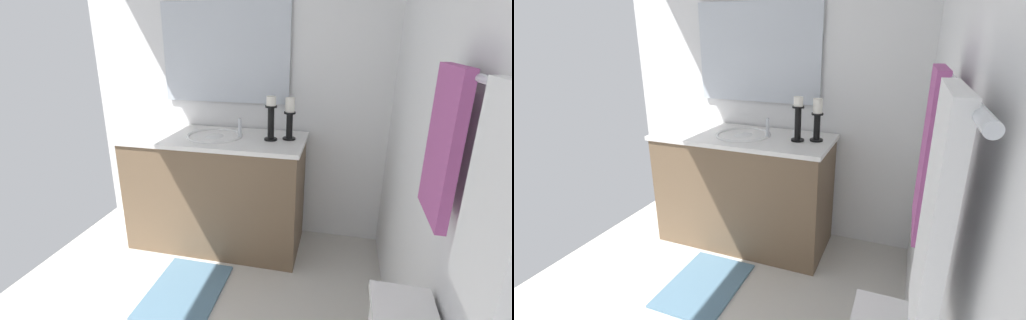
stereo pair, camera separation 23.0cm
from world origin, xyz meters
TOP-DOWN VIEW (x-y plane):
  - wall_back at (0.00, 1.18)m, footprint 3.10×0.04m
  - wall_left at (-1.55, 0.00)m, footprint 0.04×2.36m
  - vanity_cabinet at (-1.22, -0.05)m, footprint 0.58×1.30m
  - sink_basin at (-1.22, -0.05)m, footprint 0.40×0.40m
  - mirror at (-1.50, -0.05)m, footprint 0.02×0.97m
  - candle_holder_tall at (-1.27, 0.48)m, footprint 0.09×0.09m
  - candle_holder_short at (-1.23, 0.35)m, footprint 0.09×0.09m
  - towel_bar at (0.22, 1.12)m, footprint 0.77×0.02m
  - towel_near_vanity at (0.03, 1.10)m, footprint 0.25×0.03m
  - towel_center at (0.42, 1.10)m, footprint 0.24×0.03m
  - bath_mat at (-0.60, -0.05)m, footprint 0.60×0.44m

SIDE VIEW (x-z plane):
  - bath_mat at x=-0.60m, z-range 0.00..0.02m
  - vanity_cabinet at x=-1.22m, z-range 0.00..0.85m
  - sink_basin at x=-1.22m, z-range 0.69..0.94m
  - candle_holder_tall at x=-1.27m, z-range 0.86..1.15m
  - candle_holder_short at x=-1.23m, z-range 0.86..1.16m
  - wall_back at x=0.00m, z-range 0.00..2.45m
  - wall_left at x=-1.55m, z-range 0.00..2.45m
  - towel_center at x=0.42m, z-range 1.01..1.45m
  - towel_near_vanity at x=0.03m, z-range 1.02..1.45m
  - mirror at x=-1.50m, z-range 1.05..1.77m
  - towel_bar at x=0.22m, z-range 1.42..1.44m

